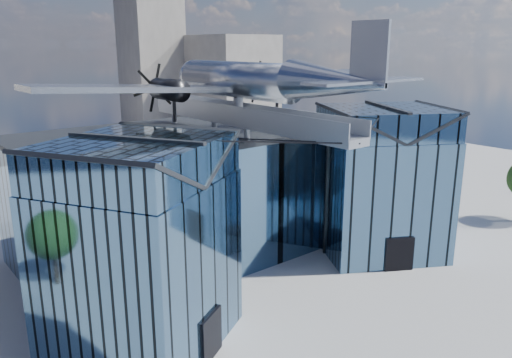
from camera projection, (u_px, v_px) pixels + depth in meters
ground_plane at (274, 282)px, 35.58m from camera, size 120.00×120.00×0.00m
museum at (225, 190)px, 38.48m from camera, size 32.88×24.50×17.60m
bg_towers at (49, 91)px, 71.51m from camera, size 77.00×24.50×26.00m
tree_side_e at (360, 170)px, 54.84m from camera, size 3.09×3.09×4.55m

